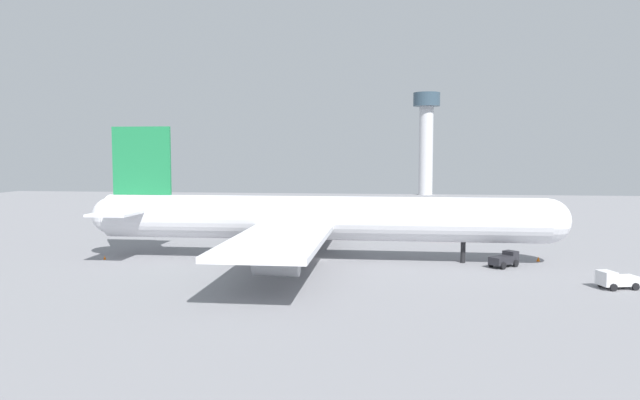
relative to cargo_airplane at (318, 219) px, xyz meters
The scene contains 10 objects.
ground_plane 6.16m from the cargo_airplane, ahead, with size 284.22×284.22×0.00m, color gray.
cargo_airplane is the anchor object (origin of this frame).
baggage_tug 47.33m from the cargo_airplane, 131.19° to the left, with size 3.50×5.33×1.92m.
fuel_truck 40.19m from the cargo_airplane, 21.56° to the right, with size 4.98×3.60×2.11m.
catering_truck 26.84m from the cargo_airplane, 105.52° to the left, with size 5.00×5.04×2.49m.
maintenance_van 31.72m from the cargo_airplane, 51.37° to the left, with size 4.74×5.55×2.33m.
cargo_loader 27.17m from the cargo_airplane, ahead, with size 4.59×4.54×2.12m.
safety_cone_nose 32.93m from the cargo_airplane, ahead, with size 0.51×0.51×0.73m, color orange.
safety_cone_tail 32.35m from the cargo_airplane, behind, with size 0.40×0.40×0.57m, color orange.
control_tower 142.70m from the cargo_airplane, 80.24° to the left, with size 9.89×9.89×38.00m.
Camera 1 is at (10.14, -87.19, 15.98)m, focal length 33.51 mm.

